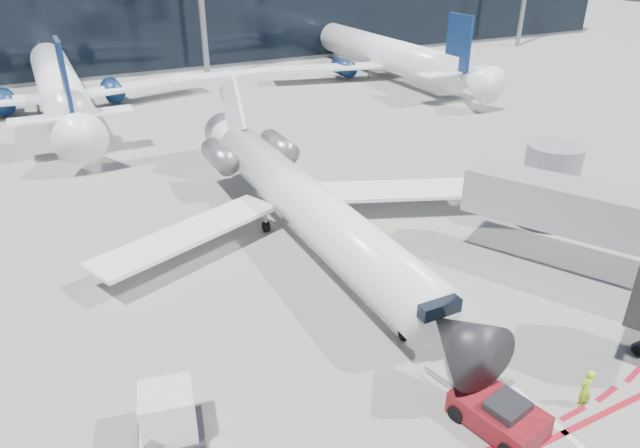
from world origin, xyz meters
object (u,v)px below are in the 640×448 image
ramp_worker (586,388)px  regional_jet (299,197)px  uld_container (169,416)px  pushback_tug (499,413)px

ramp_worker → regional_jet: bearing=-80.1°
uld_container → pushback_tug: bearing=-12.7°
regional_jet → pushback_tug: regional_jet is taller
regional_jet → pushback_tug: size_ratio=5.76×
pushback_tug → uld_container: bearing=144.0°
regional_jet → ramp_worker: size_ratio=17.72×
regional_jet → uld_container: regional_jet is taller
pushback_tug → ramp_worker: ramp_worker is taller
uld_container → regional_jet: bearing=59.6°
regional_jet → pushback_tug: 16.30m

